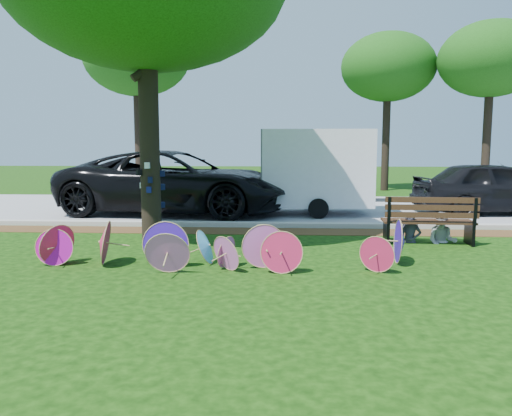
{
  "coord_description": "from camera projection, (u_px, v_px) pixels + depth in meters",
  "views": [
    {
      "loc": [
        1.06,
        -7.81,
        2.12
      ],
      "look_at": [
        0.5,
        2.0,
        0.9
      ],
      "focal_mm": 35.0,
      "sensor_mm": 36.0,
      "label": 1
    }
  ],
  "objects": [
    {
      "name": "parasol_pile",
      "position": [
        212.0,
        246.0,
        8.78
      ],
      "size": [
        6.65,
        1.66,
        0.83
      ],
      "color": "#3A18AA",
      "rests_on": "ground"
    },
    {
      "name": "person_right",
      "position": [
        443.0,
        213.0,
        10.93
      ],
      "size": [
        0.78,
        0.71,
        1.32
      ],
      "primitive_type": "imported",
      "rotation": [
        0.0,
        0.0,
        -0.39
      ],
      "color": "silver",
      "rests_on": "ground"
    },
    {
      "name": "black_van",
      "position": [
        175.0,
        182.0,
        15.64
      ],
      "size": [
        7.49,
        4.18,
        1.98
      ],
      "primitive_type": "imported",
      "rotation": [
        0.0,
        0.0,
        1.44
      ],
      "color": "black",
      "rests_on": "ground"
    },
    {
      "name": "cargo_trailer",
      "position": [
        316.0,
        168.0,
        15.52
      ],
      "size": [
        3.33,
        2.13,
        2.92
      ],
      "primitive_type": "cube",
      "rotation": [
        0.0,
        0.0,
        0.01
      ],
      "color": "white",
      "rests_on": "ground"
    },
    {
      "name": "park_bench",
      "position": [
        428.0,
        220.0,
        10.92
      ],
      "size": [
        2.02,
        0.86,
        1.03
      ],
      "primitive_type": null,
      "rotation": [
        0.0,
        0.0,
        -0.06
      ],
      "color": "black",
      "rests_on": "ground"
    },
    {
      "name": "dark_pickup",
      "position": [
        494.0,
        188.0,
        15.58
      ],
      "size": [
        5.02,
        2.4,
        1.66
      ],
      "primitive_type": "imported",
      "rotation": [
        0.0,
        0.0,
        1.66
      ],
      "color": "black",
      "rests_on": "ground"
    },
    {
      "name": "person_left",
      "position": [
        411.0,
        213.0,
        10.97
      ],
      "size": [
        0.54,
        0.41,
        1.31
      ],
      "primitive_type": "imported",
      "rotation": [
        0.0,
        0.0,
        -0.23
      ],
      "color": "#383A4D",
      "rests_on": "ground"
    },
    {
      "name": "mulch_strip",
      "position": [
        242.0,
        231.0,
        12.51
      ],
      "size": [
        90.0,
        1.0,
        0.01
      ],
      "primitive_type": "cube",
      "color": "#472D16",
      "rests_on": "ground"
    },
    {
      "name": "bg_trees",
      "position": [
        342.0,
        62.0,
        21.76
      ],
      "size": [
        19.34,
        7.66,
        7.4
      ],
      "color": "black",
      "rests_on": "ground"
    },
    {
      "name": "curb",
      "position": [
        244.0,
        224.0,
        13.2
      ],
      "size": [
        90.0,
        0.3,
        0.12
      ],
      "primitive_type": "cube",
      "color": "#B7B5AD",
      "rests_on": "ground"
    },
    {
      "name": "street",
      "position": [
        254.0,
        207.0,
        17.32
      ],
      "size": [
        90.0,
        8.0,
        0.01
      ],
      "primitive_type": "cube",
      "color": "gray",
      "rests_on": "ground"
    },
    {
      "name": "ground",
      "position": [
        218.0,
        278.0,
        8.06
      ],
      "size": [
        90.0,
        90.0,
        0.0
      ],
      "primitive_type": "plane",
      "color": "black",
      "rests_on": "ground"
    }
  ]
}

